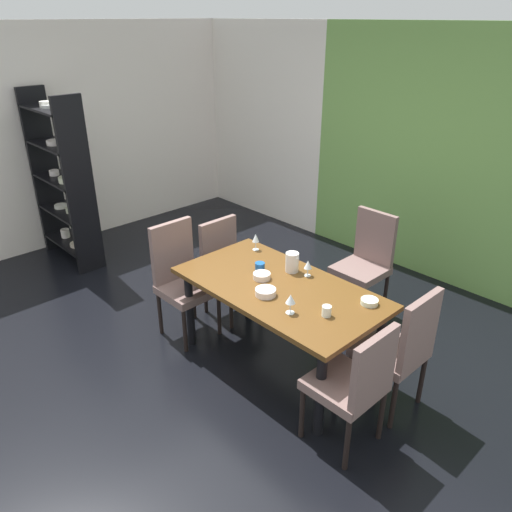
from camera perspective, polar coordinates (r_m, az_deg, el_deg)
The scene contains 20 objects.
ground_plane at distance 4.49m, azimuth -6.29°, elevation -10.63°, with size 6.28×5.59×0.02m, color black.
back_panel_interior at distance 7.10m, azimuth 0.77°, elevation 14.94°, with size 2.15×0.10×2.60m, color silver.
garden_window_panel at distance 5.37m, azimuth 25.09°, elevation 8.92°, with size 4.13×0.10×2.60m, color #6D9D4C.
left_interior_panel at distance 6.53m, azimuth -24.07°, elevation 11.78°, with size 0.10×5.59×2.60m, color silver.
dining_table at distance 3.93m, azimuth 2.64°, elevation -4.57°, with size 1.66×0.89×0.75m.
chair_right_near at distance 3.35m, azimuth 11.27°, elevation -13.92°, with size 0.44×0.44×0.94m.
chair_head_far at distance 4.86m, azimuth 12.48°, elevation -0.33°, with size 0.44×0.45×1.00m.
chair_left_near at distance 4.47m, azimuth -8.54°, elevation -2.25°, with size 0.45×0.44×1.04m.
chair_right_far at distance 3.70m, azimuth 16.23°, elevation -9.88°, with size 0.44×0.44×0.99m.
chair_left_far at distance 4.76m, azimuth -3.31°, elevation -0.72°, with size 0.45×0.44×0.92m.
display_shelf at distance 6.09m, azimuth -21.32°, elevation 8.14°, with size 0.95×0.32×1.94m.
wine_glass_right at distance 3.49m, azimuth 3.96°, elevation -4.99°, with size 0.07×0.07×0.15m.
wine_glass_corner at distance 4.00m, azimuth 5.96°, elevation -1.04°, with size 0.06×0.06×0.14m.
wine_glass_south at distance 4.41m, azimuth -0.00°, elevation 2.00°, with size 0.06×0.06×0.15m.
serving_bowl_near_window at distance 3.72m, azimuth 12.84°, elevation -5.11°, with size 0.13×0.13×0.04m, color silver.
serving_bowl_center at distance 3.97m, azimuth 0.66°, elevation -2.29°, with size 0.14×0.14×0.05m, color silver.
serving_bowl_north at distance 3.74m, azimuth 1.10°, elevation -4.14°, with size 0.16×0.16×0.05m, color silver.
cup_near_shelf at distance 3.52m, azimuth 8.07°, elevation -6.24°, with size 0.07×0.07×0.08m, color white.
cup_west at distance 4.08m, azimuth 0.45°, elevation -1.24°, with size 0.08×0.08×0.07m, color #174D94.
pitcher_front at distance 4.06m, azimuth 4.15°, elevation -0.70°, with size 0.12×0.11×0.17m.
Camera 1 is at (2.94, -2.11, 2.65)m, focal length 35.00 mm.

